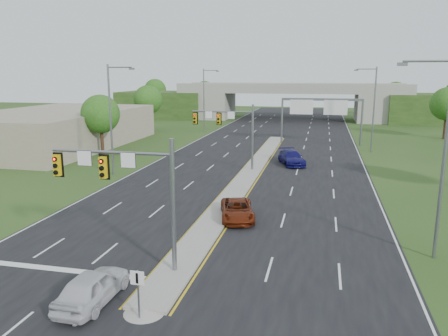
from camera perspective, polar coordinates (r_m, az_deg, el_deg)
ground at (r=23.31m, az=-6.43°, el=-13.44°), size 240.00×240.00×0.00m
road at (r=56.17m, az=5.31°, el=1.80°), size 24.00×160.00×0.02m
median at (r=44.52m, az=3.28°, el=-0.78°), size 2.00×54.00×0.16m
median_nose at (r=19.97m, az=-10.38°, el=-17.91°), size 2.00×2.00×0.16m
lane_markings at (r=50.33m, az=3.72°, el=0.64°), size 23.72×160.00×0.01m
signal_mast_near at (r=22.48m, az=-12.24°, el=-1.81°), size 6.62×0.60×7.00m
signal_mast_far at (r=46.01m, az=0.95°, el=5.51°), size 6.62×0.60×7.00m
keep_right_sign at (r=18.88m, az=-11.19°, el=-14.93°), size 0.60×0.13×2.20m
sign_gantry at (r=64.91m, az=12.48°, el=7.62°), size 11.58×0.44×6.67m
overpass at (r=100.27m, az=8.78°, el=8.29°), size 80.00×14.00×8.10m
lightpole_l_mid at (r=44.90m, az=-14.40°, el=6.74°), size 2.85×0.25×11.00m
lightpole_l_far at (r=77.64m, az=-2.51°, el=9.22°), size 2.85×0.25×11.00m
lightpole_r_near at (r=25.87m, az=26.49°, el=2.12°), size 2.85×0.25×11.00m
lightpole_r_far at (r=60.26m, az=18.83°, el=7.76°), size 2.85×0.25×11.00m
tree_l_near at (r=56.91m, az=-15.83°, el=6.79°), size 4.80×4.80×7.60m
tree_l_mid at (r=81.14m, az=-9.90°, el=8.76°), size 5.20×5.20×8.12m
tree_r_mid at (r=77.29m, az=27.15°, el=7.46°), size 5.20×5.20×8.12m
tree_back_a at (r=122.49m, az=-8.98°, el=10.03°), size 6.00×6.00×8.85m
tree_back_b at (r=118.07m, az=-2.55°, el=9.93°), size 5.60×5.60×8.32m
tree_back_c at (r=115.15m, az=21.48°, el=9.06°), size 5.60×5.60×8.32m
commercial_building at (r=66.61m, az=-21.26°, el=4.82°), size 18.00×30.00×5.00m
car_white at (r=20.96m, az=-16.80°, el=-14.62°), size 1.89×4.49×1.52m
car_far_a at (r=30.87m, az=1.73°, el=-5.49°), size 3.36×5.21×1.34m
car_far_b at (r=49.97m, az=8.81°, el=1.35°), size 3.84×5.83×1.57m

